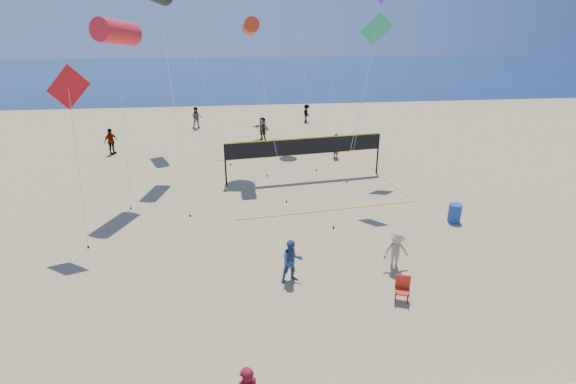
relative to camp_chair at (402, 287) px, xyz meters
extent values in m
plane|color=tan|center=(-4.60, -1.89, -0.53)|extent=(120.00, 120.00, 0.00)
cube|color=navy|center=(-4.60, 60.11, -0.52)|extent=(140.00, 50.00, 0.03)
imported|color=#324A7D|center=(-3.71, 1.63, 0.32)|extent=(0.94, 0.79, 1.70)
imported|color=tan|center=(0.44, 2.03, 0.27)|extent=(1.09, 0.70, 1.61)
imported|color=gray|center=(-14.45, 18.88, 0.38)|extent=(1.00, 1.12, 1.83)
imported|color=gray|center=(-3.67, 21.21, 0.38)|extent=(1.46, 1.66, 1.82)
imported|color=gray|center=(1.07, 16.21, 0.31)|extent=(0.64, 0.74, 1.70)
imported|color=gray|center=(-9.02, 25.60, 0.38)|extent=(0.95, 0.77, 1.83)
imported|color=gray|center=(0.63, 26.92, 0.25)|extent=(0.81, 1.13, 1.58)
cube|color=red|center=(-0.03, -0.09, -0.11)|extent=(0.64, 0.61, 0.06)
cube|color=red|center=(0.04, 0.11, 0.16)|extent=(0.50, 0.22, 0.51)
cylinder|color=black|center=(-0.29, -0.19, -0.30)|extent=(0.11, 0.25, 0.67)
cylinder|color=black|center=(-0.16, 0.16, -0.30)|extent=(0.11, 0.25, 0.67)
cylinder|color=black|center=(0.10, -0.33, -0.30)|extent=(0.11, 0.25, 0.67)
cylinder|color=black|center=(0.22, 0.02, -0.30)|extent=(0.11, 0.25, 0.67)
cylinder|color=#173E9B|center=(4.67, 5.82, -0.08)|extent=(0.66, 0.66, 0.91)
cylinder|color=black|center=(-6.33, 11.78, 0.72)|extent=(0.10, 0.10, 2.50)
cylinder|color=black|center=(2.99, 13.02, 0.72)|extent=(0.10, 0.10, 2.50)
cube|color=black|center=(-1.67, 12.40, 1.50)|extent=(9.31, 1.25, 0.94)
cube|color=gold|center=(-1.67, 12.40, 2.00)|extent=(9.31, 1.26, 0.06)
cube|color=gold|center=(-1.05, 7.75, -0.52)|extent=(9.52, 1.31, 0.02)
cube|color=gold|center=(-2.29, 17.06, -0.52)|extent=(9.52, 1.31, 0.02)
cylinder|color=red|center=(-11.02, 10.50, 7.99)|extent=(2.02, 2.82, 1.42)
cylinder|color=silver|center=(-11.09, 9.76, 3.75)|extent=(0.16, 1.50, 8.47)
cylinder|color=black|center=(-11.16, 9.02, -0.48)|extent=(0.08, 0.08, 0.10)
cylinder|color=silver|center=(-8.84, 11.36, 4.65)|extent=(1.61, 7.16, 10.27)
cylinder|color=black|center=(-8.05, 7.79, -0.48)|extent=(0.08, 0.08, 0.10)
cylinder|color=red|center=(-4.58, 13.88, 8.10)|extent=(0.92, 2.02, 1.09)
cylinder|color=silver|center=(-3.85, 11.44, 3.81)|extent=(1.48, 4.90, 8.59)
cylinder|color=black|center=(-3.12, 9.00, -0.48)|extent=(0.08, 0.08, 0.10)
cube|color=red|center=(-12.06, 5.97, 6.15)|extent=(1.84, 0.34, 1.84)
cylinder|color=silver|center=(-12.09, 5.52, 2.83)|extent=(0.09, 0.91, 6.64)
cylinder|color=black|center=(-12.13, 5.07, -0.48)|extent=(0.08, 0.08, 0.10)
cube|color=#2DB269|center=(1.27, 9.40, 8.12)|extent=(1.43, 0.64, 1.53)
cylinder|color=silver|center=(0.01, 7.57, 3.82)|extent=(2.54, 3.68, 8.61)
cylinder|color=black|center=(-1.25, 5.74, -0.48)|extent=(0.08, 0.08, 0.10)
cylinder|color=silver|center=(1.84, 12.62, 4.76)|extent=(2.20, 2.31, 10.49)
cylinder|color=black|center=(0.75, 11.47, -0.48)|extent=(0.08, 0.08, 0.10)
cylinder|color=silver|center=(-4.35, 14.77, 5.76)|extent=(0.93, 3.43, 12.49)
cylinder|color=black|center=(-3.89, 13.07, -0.48)|extent=(0.08, 0.08, 0.10)
cylinder|color=silver|center=(-1.08, 17.42, 5.65)|extent=(0.81, 7.30, 12.28)
cylinder|color=black|center=(-0.69, 13.78, -0.48)|extent=(0.08, 0.08, 0.10)
cylinder|color=silver|center=(-8.10, 18.45, 5.92)|extent=(3.98, 6.03, 12.82)
cylinder|color=black|center=(-6.12, 15.44, -0.48)|extent=(0.08, 0.08, 0.10)
cylinder|color=silver|center=(1.73, 20.60, 4.98)|extent=(2.93, 4.42, 10.93)
cylinder|color=black|center=(0.27, 18.40, -0.48)|extent=(0.08, 0.08, 0.10)
camera|label=1|loc=(-5.44, -12.72, 9.05)|focal=28.00mm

